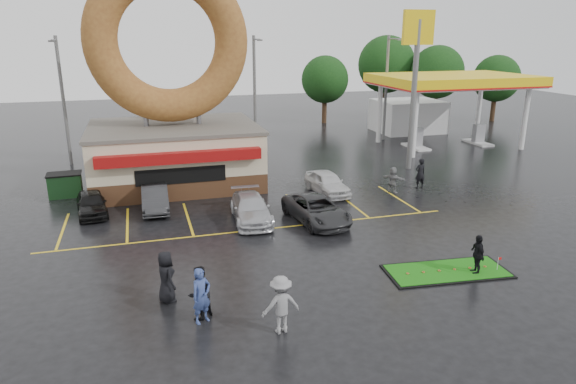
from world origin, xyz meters
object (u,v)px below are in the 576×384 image
object	(u,v)px
donut_shop	(172,113)
gas_station	(432,98)
car_white	(327,183)
car_dgrey	(155,198)
shell_sign	(416,61)
dumpster	(65,185)
streetlight_mid	(255,91)
streetlight_left	(63,98)
car_silver	(251,209)
car_black	(92,203)
streetlight_right	(387,86)
person_blue	(201,296)
car_grey	(316,210)
person_cameraman	(477,254)
putting_green	(447,271)

from	to	relation	value
donut_shop	gas_station	distance (m)	24.35
car_white	car_dgrey	bearing A→B (deg)	176.11
donut_shop	shell_sign	distance (m)	16.29
car_white	dumpster	xyz separation A→B (m)	(-14.83, 3.84, -0.02)
streetlight_mid	car_white	size ratio (longest dim) A/B	2.28
streetlight_left	streetlight_mid	xyz separation A→B (m)	(14.00, 1.00, 0.00)
dumpster	streetlight_mid	bearing A→B (deg)	31.75
car_silver	car_black	bearing A→B (deg)	161.22
streetlight_right	person_blue	size ratio (longest dim) A/B	4.73
shell_sign	car_grey	xyz separation A→B (m)	(-9.81, -8.31, -6.73)
shell_sign	car_dgrey	bearing A→B (deg)	-166.65
person_cameraman	putting_green	size ratio (longest dim) A/B	0.32
car_black	car_dgrey	bearing A→B (deg)	-10.00
streetlight_mid	streetlight_right	xyz separation A→B (m)	(12.00, 1.00, 0.00)
car_dgrey	putting_green	bearing A→B (deg)	-44.78
gas_station	car_black	size ratio (longest dim) A/B	3.79
car_dgrey	person_blue	bearing A→B (deg)	-84.41
streetlight_right	car_grey	world-z (taller)	streetlight_right
dumpster	putting_green	world-z (taller)	dumpster
shell_sign	streetlight_mid	distance (m)	12.93
streetlight_right	person_cameraman	size ratio (longest dim) A/B	5.52
shell_sign	streetlight_right	world-z (taller)	shell_sign
streetlight_left	car_black	world-z (taller)	streetlight_left
car_black	car_grey	xyz separation A→B (m)	(10.95, -4.31, 0.03)
streetlight_mid	car_grey	distance (m)	17.74
shell_sign	car_black	distance (m)	22.20
streetlight_left	streetlight_mid	size ratio (longest dim) A/B	1.00
streetlight_left	car_black	size ratio (longest dim) A/B	2.50
gas_station	streetlight_mid	xyz separation A→B (m)	(-16.00, -0.02, 1.08)
streetlight_left	streetlight_right	size ratio (longest dim) A/B	1.00
car_dgrey	putting_green	world-z (taller)	car_dgrey
shell_sign	streetlight_left	bearing A→B (deg)	161.01
donut_shop	person_blue	distance (m)	17.51
streetlight_left	car_silver	world-z (taller)	streetlight_left
car_white	dumpster	bearing A→B (deg)	160.66
car_grey	dumpster	world-z (taller)	dumpster
streetlight_right	streetlight_left	bearing A→B (deg)	-175.60
shell_sign	car_grey	distance (m)	14.51
person_blue	person_cameraman	distance (m)	10.86
person_cameraman	car_black	bearing A→B (deg)	-116.75
streetlight_right	car_white	distance (m)	17.99
car_dgrey	car_grey	world-z (taller)	car_grey
car_black	person_cameraman	size ratio (longest dim) A/B	2.21
car_black	car_dgrey	distance (m)	3.23
car_silver	person_blue	distance (m)	9.63
car_silver	car_grey	xyz separation A→B (m)	(3.14, -1.06, 0.00)
car_dgrey	car_silver	distance (m)	5.53
car_black	person_cameraman	xyz separation A→B (m)	(15.06, -11.64, 0.20)
donut_shop	car_grey	bearing A→B (deg)	-56.31
person_blue	car_grey	bearing A→B (deg)	21.42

